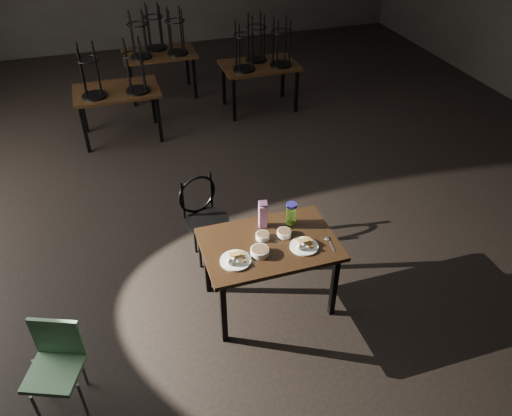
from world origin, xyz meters
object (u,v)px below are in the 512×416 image
object	(u,v)px
main_table	(269,249)
school_chair	(56,360)
water_bottle	(291,213)
bentwood_chair	(204,213)
juice_carton	(263,214)

from	to	relation	value
main_table	school_chair	distance (m)	1.94
main_table	water_bottle	size ratio (longest dim) A/B	5.46
main_table	bentwood_chair	distance (m)	0.97
school_chair	main_table	bearing A→B (deg)	37.78
juice_carton	bentwood_chair	distance (m)	0.83
main_table	juice_carton	distance (m)	0.33
water_bottle	school_chair	size ratio (longest dim) A/B	0.27
water_bottle	bentwood_chair	world-z (taller)	water_bottle
juice_carton	school_chair	xyz separation A→B (m)	(-1.88, -0.77, -0.39)
juice_carton	water_bottle	size ratio (longest dim) A/B	1.33
main_table	school_chair	world-z (taller)	school_chair
water_bottle	bentwood_chair	distance (m)	1.01
main_table	water_bottle	xyz separation A→B (m)	(0.28, 0.21, 0.19)
main_table	bentwood_chair	world-z (taller)	bentwood_chair
main_table	bentwood_chair	xyz separation A→B (m)	(-0.42, 0.86, -0.12)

